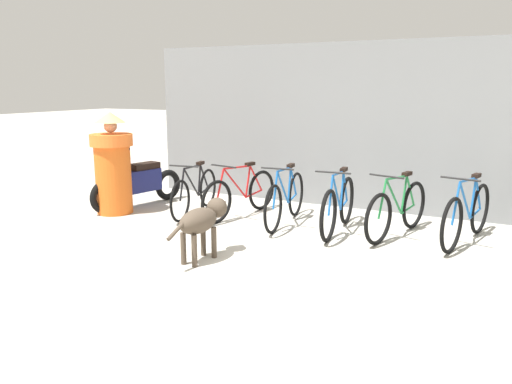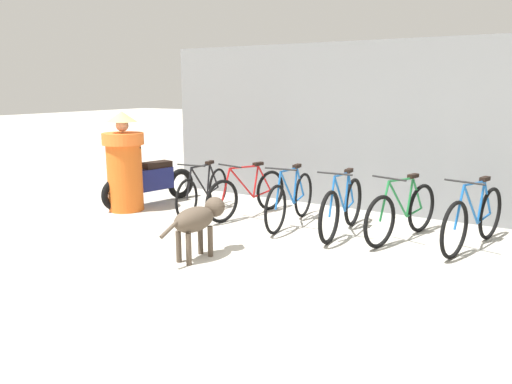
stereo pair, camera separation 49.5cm
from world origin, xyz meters
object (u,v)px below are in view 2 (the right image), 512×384
at_px(bicycle_5, 474,219).
at_px(stray_dog, 199,219).
at_px(bicycle_1, 248,194).
at_px(bicycle_2, 290,200).
at_px(person_in_robes, 124,162).
at_px(bicycle_4, 402,213).
at_px(motorcycle, 150,181).
at_px(bicycle_3, 342,208).
at_px(bicycle_0, 203,191).

relative_size(bicycle_5, stray_dog, 1.64).
bearing_deg(bicycle_5, bicycle_1, -74.34).
relative_size(bicycle_2, person_in_robes, 1.08).
bearing_deg(person_in_robes, bicycle_5, 143.16).
bearing_deg(bicycle_4, bicycle_2, -70.44).
height_order(bicycle_4, motorcycle, motorcycle).
relative_size(bicycle_1, person_in_robes, 1.07).
xyz_separation_m(bicycle_4, stray_dog, (-1.79, -1.89, 0.11)).
height_order(bicycle_4, person_in_robes, person_in_robes).
bearing_deg(stray_dog, bicycle_5, -47.56).
xyz_separation_m(bicycle_1, stray_dog, (0.53, -1.89, 0.12)).
bearing_deg(bicycle_2, person_in_robes, -82.02).
height_order(bicycle_5, motorcycle, motorcycle).
xyz_separation_m(bicycle_3, bicycle_5, (1.58, 0.26, 0.00)).
distance_m(bicycle_0, bicycle_4, 3.02).
bearing_deg(bicycle_2, bicycle_0, -91.66).
bearing_deg(bicycle_4, stray_dog, -28.00).
height_order(bicycle_1, motorcycle, motorcycle).
height_order(bicycle_0, person_in_robes, person_in_robes).
distance_m(bicycle_4, motorcycle, 4.12).
xyz_separation_m(bicycle_0, bicycle_4, (3.02, 0.19, 0.01)).
height_order(bicycle_4, bicycle_5, bicycle_5).
bearing_deg(bicycle_0, bicycle_5, 85.32).
relative_size(bicycle_2, motorcycle, 0.95).
relative_size(bicycle_1, motorcycle, 0.95).
xyz_separation_m(bicycle_1, bicycle_3, (1.58, -0.16, 0.02)).
relative_size(bicycle_3, person_in_robes, 1.04).
distance_m(motorcycle, stray_dog, 2.88).
relative_size(bicycle_2, bicycle_3, 1.03).
bearing_deg(stray_dog, bicycle_2, -2.63).
bearing_deg(motorcycle, bicycle_2, 105.01).
relative_size(motorcycle, stray_dog, 1.70).
bearing_deg(motorcycle, bicycle_5, 106.45).
bearing_deg(bicycle_5, bicycle_0, -71.98).
height_order(bicycle_4, stray_dog, bicycle_4).
xyz_separation_m(bicycle_2, bicycle_5, (2.38, 0.20, 0.00)).
distance_m(bicycle_5, motorcycle, 4.96).
bearing_deg(bicycle_5, stray_dog, -39.06).
height_order(bicycle_2, person_in_robes, person_in_robes).
height_order(bicycle_3, motorcycle, motorcycle).
distance_m(bicycle_3, bicycle_4, 0.76).
bearing_deg(stray_dog, bicycle_1, 21.09).
height_order(bicycle_0, bicycle_5, bicycle_5).
bearing_deg(bicycle_2, bicycle_4, 89.56).
relative_size(bicycle_0, stray_dog, 1.57).
xyz_separation_m(motorcycle, stray_dog, (2.33, -1.70, 0.07)).
bearing_deg(bicycle_4, bicycle_3, -61.96).
bearing_deg(person_in_robes, motorcycle, -141.41).
relative_size(bicycle_3, bicycle_4, 1.01).
bearing_deg(bicycle_3, bicycle_2, -96.47).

